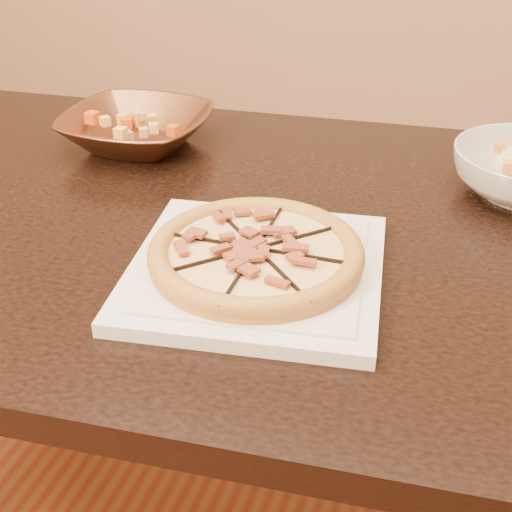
# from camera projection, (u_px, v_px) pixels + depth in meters

# --- Properties ---
(dining_table) EXTENTS (1.36, 0.94, 0.75)m
(dining_table) POSITION_uv_depth(u_px,v_px,m) (238.00, 284.00, 1.05)
(dining_table) COLOR black
(dining_table) RESTS_ON floor
(plate) EXTENTS (0.34, 0.34, 0.02)m
(plate) POSITION_uv_depth(u_px,v_px,m) (256.00, 270.00, 0.86)
(plate) COLOR silver
(plate) RESTS_ON dining_table
(pizza) EXTENTS (0.26, 0.26, 0.03)m
(pizza) POSITION_uv_depth(u_px,v_px,m) (256.00, 253.00, 0.85)
(pizza) COLOR #C18B3B
(pizza) RESTS_ON plate
(bronze_bowl) EXTENTS (0.24, 0.24, 0.06)m
(bronze_bowl) POSITION_uv_depth(u_px,v_px,m) (137.00, 129.00, 1.20)
(bronze_bowl) COLOR brown
(bronze_bowl) RESTS_ON dining_table
(mixed_dish) EXTENTS (0.12, 0.11, 0.03)m
(mixed_dish) POSITION_uv_depth(u_px,v_px,m) (135.00, 104.00, 1.18)
(mixed_dish) COLOR tan
(mixed_dish) RESTS_ON bronze_bowl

